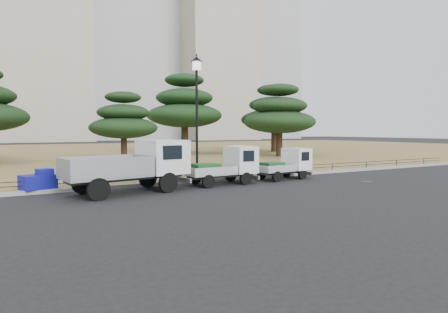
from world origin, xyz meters
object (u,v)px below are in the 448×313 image
truck_kei_front (226,165)px  truck_kei_rear (286,164)px  tarp_pile (39,181)px  truck_large (134,164)px  street_lamp (197,96)px

truck_kei_front → truck_kei_rear: 3.74m
tarp_pile → truck_large: bearing=-27.5°
truck_large → truck_kei_rear: size_ratio=1.63×
truck_large → street_lamp: bearing=15.6°
truck_kei_front → street_lamp: size_ratio=0.57×
truck_large → tarp_pile: size_ratio=3.46×
truck_large → truck_kei_front: 4.58m
truck_kei_rear → truck_large: bearing=176.6°
truck_kei_front → tarp_pile: 8.25m
street_lamp → truck_large: bearing=-154.3°
truck_large → street_lamp: size_ratio=0.86×
truck_kei_front → tarp_pile: size_ratio=2.31×
street_lamp → truck_kei_rear: bearing=-15.6°
truck_large → truck_kei_front: truck_large is taller
tarp_pile → street_lamp: bearing=-0.6°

